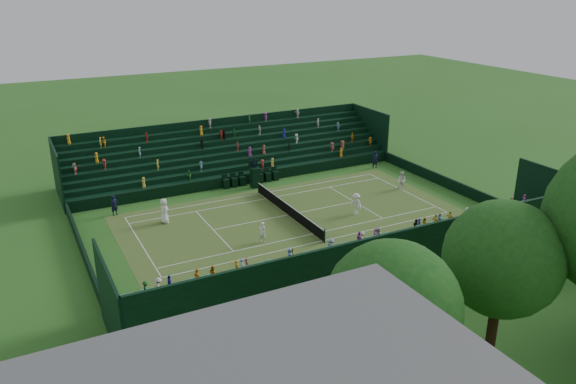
{
  "coord_description": "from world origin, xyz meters",
  "views": [
    {
      "loc": [
        37.26,
        -19.11,
        17.7
      ],
      "look_at": [
        0.0,
        0.0,
        2.0
      ],
      "focal_mm": 35.0,
      "sensor_mm": 36.0,
      "label": 1
    }
  ],
  "objects_px": {
    "tennis_net": "(288,209)",
    "umpire_chair": "(255,175)",
    "player_near_west": "(164,211)",
    "player_far_east": "(356,204)",
    "player_far_west": "(402,181)",
    "player_near_east": "(263,232)"
  },
  "relations": [
    {
      "from": "umpire_chair",
      "to": "player_far_east",
      "type": "height_order",
      "value": "umpire_chair"
    },
    {
      "from": "tennis_net",
      "to": "umpire_chair",
      "type": "bearing_deg",
      "value": 177.66
    },
    {
      "from": "player_far_east",
      "to": "umpire_chair",
      "type": "bearing_deg",
      "value": -168.07
    },
    {
      "from": "player_near_west",
      "to": "player_near_east",
      "type": "relative_size",
      "value": 1.26
    },
    {
      "from": "umpire_chair",
      "to": "player_near_west",
      "type": "xyz_separation_m",
      "value": [
        4.2,
        -9.57,
        -0.2
      ]
    },
    {
      "from": "tennis_net",
      "to": "umpire_chair",
      "type": "distance_m",
      "value": 7.27
    },
    {
      "from": "tennis_net",
      "to": "player_far_west",
      "type": "height_order",
      "value": "player_far_west"
    },
    {
      "from": "player_far_west",
      "to": "umpire_chair",
      "type": "bearing_deg",
      "value": -129.49
    },
    {
      "from": "player_near_west",
      "to": "player_far_west",
      "type": "height_order",
      "value": "player_near_west"
    },
    {
      "from": "umpire_chair",
      "to": "player_far_west",
      "type": "distance_m",
      "value": 13.37
    },
    {
      "from": "player_far_east",
      "to": "player_far_west",
      "type": "bearing_deg",
      "value": 99.46
    },
    {
      "from": "player_near_west",
      "to": "player_far_west",
      "type": "relative_size",
      "value": 1.2
    },
    {
      "from": "player_near_west",
      "to": "player_far_west",
      "type": "bearing_deg",
      "value": -103.56
    },
    {
      "from": "player_near_east",
      "to": "player_far_east",
      "type": "height_order",
      "value": "player_far_east"
    },
    {
      "from": "umpire_chair",
      "to": "player_far_west",
      "type": "xyz_separation_m",
      "value": [
        6.56,
        11.64,
        -0.37
      ]
    },
    {
      "from": "player_near_east",
      "to": "player_far_west",
      "type": "xyz_separation_m",
      "value": [
        -4.32,
        15.88,
        0.04
      ]
    },
    {
      "from": "umpire_chair",
      "to": "tennis_net",
      "type": "bearing_deg",
      "value": -2.34
    },
    {
      "from": "tennis_net",
      "to": "player_near_west",
      "type": "bearing_deg",
      "value": -108.15
    },
    {
      "from": "tennis_net",
      "to": "player_far_west",
      "type": "bearing_deg",
      "value": 93.23
    },
    {
      "from": "player_far_east",
      "to": "player_near_west",
      "type": "bearing_deg",
      "value": -124.75
    },
    {
      "from": "player_near_east",
      "to": "player_far_west",
      "type": "relative_size",
      "value": 0.95
    },
    {
      "from": "tennis_net",
      "to": "player_far_west",
      "type": "relative_size",
      "value": 7.0
    }
  ]
}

